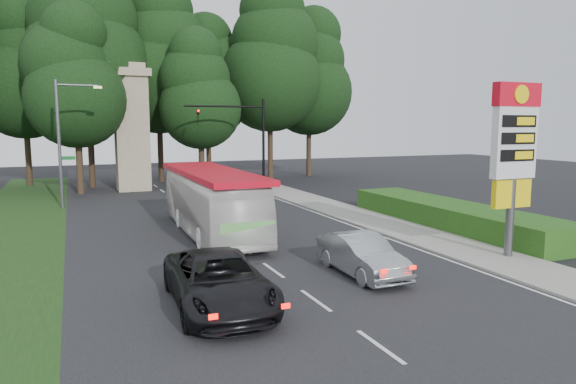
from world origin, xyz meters
name	(u,v)px	position (x,y,z in m)	size (l,w,h in m)	color
ground	(323,307)	(0.00, 0.00, 0.00)	(120.00, 120.00, 0.00)	black
road_surface	(216,229)	(0.00, 12.00, 0.01)	(14.00, 80.00, 0.02)	black
sidewalk_right	(361,217)	(8.50, 12.00, 0.06)	(3.00, 80.00, 0.12)	gray
grass_verge_left	(16,223)	(-9.50, 18.00, 0.01)	(5.00, 50.00, 0.02)	#193814
hedge	(452,215)	(11.50, 8.00, 0.60)	(3.00, 14.00, 1.20)	#224713
gas_station_pylon	(514,146)	(9.20, 1.99, 4.45)	(2.10, 0.45, 6.85)	#59595E
traffic_signal_mast	(247,133)	(5.68, 24.00, 4.67)	(6.10, 0.35, 7.20)	black
streetlight_signs	(63,138)	(-6.99, 22.01, 4.44)	(2.75, 0.98, 8.00)	#59595E
monument	(132,127)	(-2.00, 30.00, 5.10)	(3.00, 3.00, 10.05)	gray
tree_west_near	(23,68)	(-10.00, 37.00, 10.02)	(8.40, 8.40, 16.50)	#2D2116
tree_center_left	(86,41)	(-5.00, 33.00, 12.02)	(10.08, 10.08, 19.80)	#2D2116
tree_center_right	(158,60)	(1.00, 35.00, 11.02)	(9.24, 9.24, 18.15)	#2D2116
tree_east_near	(207,79)	(6.00, 37.00, 9.68)	(8.12, 8.12, 15.95)	#2D2116
tree_east_mid	(270,59)	(11.00, 33.00, 11.35)	(9.52, 9.52, 18.70)	#2D2116
tree_far_east	(309,74)	(16.00, 35.00, 10.35)	(8.68, 8.68, 17.05)	#2D2116
tree_monument_left	(75,78)	(-6.00, 29.00, 8.68)	(7.28, 7.28, 14.30)	#2D2116
tree_monument_right	(200,91)	(3.50, 29.50, 8.01)	(6.72, 6.72, 13.20)	#2D2116
transit_bus	(211,202)	(-0.43, 11.10, 1.56)	(2.61, 11.17, 3.11)	white
sedan_silver	(362,255)	(2.69, 2.33, 0.72)	(1.52, 4.36, 1.44)	#A7ABAF
suv_charcoal	(219,281)	(-2.80, 1.16, 0.78)	(2.60, 5.63, 1.56)	black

